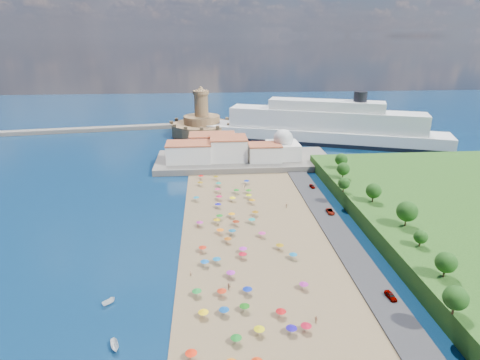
{
  "coord_description": "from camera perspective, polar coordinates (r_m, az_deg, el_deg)",
  "views": [
    {
      "loc": [
        -8.63,
        -125.95,
        62.5
      ],
      "look_at": [
        4.0,
        25.0,
        8.0
      ],
      "focal_mm": 30.0,
      "sensor_mm": 36.0,
      "label": 1
    }
  ],
  "objects": [
    {
      "name": "moored_boats",
      "position": [
        100.39,
        -17.73,
        -19.28
      ],
      "size": [
        7.91,
        19.32,
        1.59
      ],
      "color": "white",
      "rests_on": "ground"
    },
    {
      "name": "beachgoers",
      "position": [
        135.85,
        0.71,
        -7.08
      ],
      "size": [
        35.75,
        89.53,
        1.85
      ],
      "color": "tan",
      "rests_on": "beach"
    },
    {
      "name": "ground",
      "position": [
        140.87,
        -0.78,
        -6.55
      ],
      "size": [
        700.0,
        700.0,
        0.0
      ],
      "primitive_type": "plane",
      "color": "#071938",
      "rests_on": "ground"
    },
    {
      "name": "parked_cars",
      "position": [
        145.46,
        13.63,
        -5.65
      ],
      "size": [
        2.35,
        82.04,
        1.42
      ],
      "color": "gray",
      "rests_on": "promenade"
    },
    {
      "name": "waterfront_buildings",
      "position": [
        207.01,
        -3.08,
        4.46
      ],
      "size": [
        57.0,
        29.0,
        11.0
      ],
      "color": "silver",
      "rests_on": "terrace"
    },
    {
      "name": "beach_parasols",
      "position": [
        130.06,
        -0.91,
        -7.86
      ],
      "size": [
        31.89,
        115.7,
        2.2
      ],
      "color": "gray",
      "rests_on": "beach"
    },
    {
      "name": "domed_building",
      "position": [
        207.72,
        6.12,
        4.74
      ],
      "size": [
        16.0,
        16.0,
        15.0
      ],
      "color": "silver",
      "rests_on": "terrace"
    },
    {
      "name": "hillside_trees",
      "position": [
        142.67,
        19.5,
        -2.88
      ],
      "size": [
        15.68,
        105.79,
        8.31
      ],
      "color": "#382314",
      "rests_on": "hillside"
    },
    {
      "name": "cruise_ship",
      "position": [
        253.29,
        11.93,
        7.28
      ],
      "size": [
        145.34,
        70.32,
        32.05
      ],
      "color": "black",
      "rests_on": "ground"
    },
    {
      "name": "jetty",
      "position": [
        241.87,
        -5.45,
        5.02
      ],
      "size": [
        18.0,
        70.0,
        2.4
      ],
      "primitive_type": "cube",
      "color": "#59544C",
      "rests_on": "ground"
    },
    {
      "name": "terrace",
      "position": [
        208.92,
        0.54,
        2.81
      ],
      "size": [
        90.0,
        36.0,
        3.0
      ],
      "primitive_type": "cube",
      "color": "#59544C",
      "rests_on": "ground"
    },
    {
      "name": "breakwater",
      "position": [
        303.04,
        -24.37,
        6.38
      ],
      "size": [
        199.03,
        34.77,
        2.6
      ],
      "primitive_type": "cube",
      "rotation": [
        0.0,
        0.0,
        0.14
      ],
      "color": "#59544C",
      "rests_on": "ground"
    },
    {
      "name": "fortress",
      "position": [
        269.81,
        -5.44,
        7.76
      ],
      "size": [
        40.0,
        40.0,
        32.4
      ],
      "color": "olive",
      "rests_on": "ground"
    }
  ]
}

